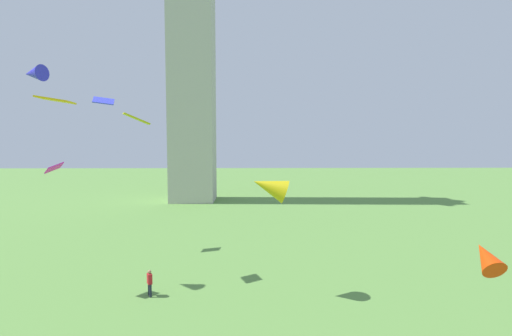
{
  "coord_description": "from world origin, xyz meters",
  "views": [
    {
      "loc": [
        1.18,
        -0.55,
        9.23
      ],
      "look_at": [
        1.5,
        18.56,
        7.77
      ],
      "focal_mm": 26.63,
      "sensor_mm": 36.0,
      "label": 1
    }
  ],
  "objects": [
    {
      "name": "monument_obelisk",
      "position": [
        -7.3,
        56.38,
        28.7
      ],
      "size": [
        6.4,
        6.4,
        57.39
      ],
      "color": "#B7B2A8",
      "rests_on": "ground_plane"
    },
    {
      "name": "person_2",
      "position": [
        -4.71,
        21.25,
        0.89
      ],
      "size": [
        0.4,
        0.47,
        1.58
      ],
      "rotation": [
        0.0,
        0.0,
        5.2
      ],
      "color": "#1E2333",
      "rests_on": "ground_plane"
    },
    {
      "name": "kite_flying_0",
      "position": [
        -11.99,
        23.17,
        13.22
      ],
      "size": [
        1.7,
        1.47,
        1.02
      ],
      "rotation": [
        0.0,
        0.0,
        4.33
      ],
      "color": "#302ED2"
    },
    {
      "name": "kite_flying_1",
      "position": [
        -7.01,
        15.74,
        10.88
      ],
      "size": [
        1.37,
        0.95,
        0.31
      ],
      "rotation": [
        0.0,
        0.0,
        0.01
      ],
      "color": "yellow"
    },
    {
      "name": "kite_flying_2",
      "position": [
        9.85,
        12.91,
        4.92
      ],
      "size": [
        0.87,
        1.49,
        1.38
      ],
      "rotation": [
        0.0,
        0.0,
        3.14
      ],
      "color": "#E43606"
    },
    {
      "name": "kite_flying_3",
      "position": [
        2.32,
        21.22,
        6.48
      ],
      "size": [
        2.33,
        1.47,
        1.94
      ],
      "rotation": [
        0.0,
        0.0,
        4.68
      ],
      "color": "gold"
    },
    {
      "name": "kite_flying_4",
      "position": [
        -10.21,
        21.66,
        7.56
      ],
      "size": [
        0.96,
        1.22,
        0.68
      ],
      "rotation": [
        0.0,
        0.0,
        4.21
      ],
      "color": "#E323B3"
    },
    {
      "name": "kite_flying_5",
      "position": [
        -10.75,
        30.92,
        12.35
      ],
      "size": [
        1.78,
        1.46,
        0.77
      ],
      "rotation": [
        0.0,
        0.0,
        3.44
      ],
      "color": "#3B45EE"
    },
    {
      "name": "kite_flying_6",
      "position": [
        -6.14,
        24.26,
        10.54
      ],
      "size": [
        1.95,
        1.74,
        0.79
      ],
      "rotation": [
        0.0,
        0.0,
        3.54
      ],
      "color": "#BCB80E"
    }
  ]
}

